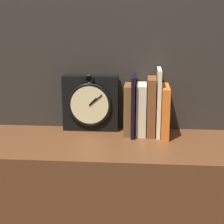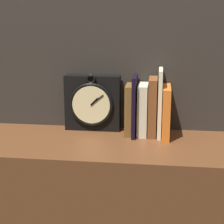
{
  "view_description": "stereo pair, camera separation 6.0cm",
  "coord_description": "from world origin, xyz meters",
  "px_view_note": "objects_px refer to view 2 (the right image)",
  "views": [
    {
      "loc": [
        0.11,
        -1.3,
        1.19
      ],
      "look_at": [
        0.0,
        0.0,
        0.86
      ],
      "focal_mm": 60.0,
      "sensor_mm": 36.0,
      "label": 1
    },
    {
      "loc": [
        0.17,
        -1.29,
        1.19
      ],
      "look_at": [
        0.0,
        0.0,
        0.86
      ],
      "focal_mm": 60.0,
      "sensor_mm": 36.0,
      "label": 2
    }
  ],
  "objects_px": {
    "book_slot4_cream": "(160,103)",
    "clock": "(92,103)",
    "book_slot5_orange": "(166,112)",
    "book_slot1_black": "(135,106)",
    "book_slot0_brown": "(129,109)",
    "book_slot2_cream": "(143,110)",
    "book_slot3_brown": "(153,107)"
  },
  "relations": [
    {
      "from": "book_slot4_cream",
      "to": "clock",
      "type": "bearing_deg",
      "value": 172.26
    },
    {
      "from": "book_slot4_cream",
      "to": "book_slot5_orange",
      "type": "xyz_separation_m",
      "value": [
        0.02,
        -0.01,
        -0.03
      ]
    },
    {
      "from": "book_slot1_black",
      "to": "book_slot4_cream",
      "type": "xyz_separation_m",
      "value": [
        0.1,
        0.0,
        0.01
      ]
    },
    {
      "from": "clock",
      "to": "book_slot0_brown",
      "type": "height_order",
      "value": "clock"
    },
    {
      "from": "book_slot0_brown",
      "to": "book_slot2_cream",
      "type": "bearing_deg",
      "value": -1.85
    },
    {
      "from": "book_slot2_cream",
      "to": "book_slot4_cream",
      "type": "xyz_separation_m",
      "value": [
        0.07,
        -0.01,
        0.03
      ]
    },
    {
      "from": "book_slot1_black",
      "to": "book_slot3_brown",
      "type": "relative_size",
      "value": 1.04
    },
    {
      "from": "book_slot0_brown",
      "to": "book_slot1_black",
      "type": "relative_size",
      "value": 0.84
    },
    {
      "from": "book_slot2_cream",
      "to": "book_slot3_brown",
      "type": "height_order",
      "value": "book_slot3_brown"
    },
    {
      "from": "book_slot0_brown",
      "to": "book_slot3_brown",
      "type": "height_order",
      "value": "book_slot3_brown"
    },
    {
      "from": "clock",
      "to": "book_slot1_black",
      "type": "height_order",
      "value": "same"
    },
    {
      "from": "book_slot0_brown",
      "to": "book_slot5_orange",
      "type": "relative_size",
      "value": 1.0
    },
    {
      "from": "book_slot3_brown",
      "to": "book_slot5_orange",
      "type": "relative_size",
      "value": 1.15
    },
    {
      "from": "book_slot0_brown",
      "to": "book_slot2_cream",
      "type": "height_order",
      "value": "book_slot2_cream"
    },
    {
      "from": "book_slot1_black",
      "to": "book_slot3_brown",
      "type": "distance_m",
      "value": 0.07
    },
    {
      "from": "book_slot4_cream",
      "to": "book_slot5_orange",
      "type": "relative_size",
      "value": 1.33
    },
    {
      "from": "book_slot1_black",
      "to": "book_slot2_cream",
      "type": "xyz_separation_m",
      "value": [
        0.03,
        0.01,
        -0.02
      ]
    },
    {
      "from": "book_slot1_black",
      "to": "book_slot5_orange",
      "type": "relative_size",
      "value": 1.19
    },
    {
      "from": "clock",
      "to": "book_slot2_cream",
      "type": "height_order",
      "value": "clock"
    },
    {
      "from": "book_slot2_cream",
      "to": "book_slot5_orange",
      "type": "distance_m",
      "value": 0.09
    },
    {
      "from": "clock",
      "to": "book_slot3_brown",
      "type": "relative_size",
      "value": 1.04
    },
    {
      "from": "book_slot0_brown",
      "to": "book_slot2_cream",
      "type": "relative_size",
      "value": 0.98
    },
    {
      "from": "book_slot0_brown",
      "to": "book_slot4_cream",
      "type": "distance_m",
      "value": 0.12
    },
    {
      "from": "book_slot4_cream",
      "to": "book_slot5_orange",
      "type": "height_order",
      "value": "book_slot4_cream"
    },
    {
      "from": "clock",
      "to": "book_slot4_cream",
      "type": "xyz_separation_m",
      "value": [
        0.27,
        -0.04,
        0.02
      ]
    },
    {
      "from": "book_slot0_brown",
      "to": "book_slot4_cream",
      "type": "xyz_separation_m",
      "value": [
        0.12,
        -0.01,
        0.03
      ]
    },
    {
      "from": "book_slot4_cream",
      "to": "book_slot0_brown",
      "type": "bearing_deg",
      "value": 175.99
    },
    {
      "from": "book_slot2_cream",
      "to": "book_slot3_brown",
      "type": "xyz_separation_m",
      "value": [
        0.04,
        -0.0,
        0.01
      ]
    },
    {
      "from": "book_slot5_orange",
      "to": "book_slot3_brown",
      "type": "bearing_deg",
      "value": 162.52
    },
    {
      "from": "book_slot0_brown",
      "to": "book_slot5_orange",
      "type": "distance_m",
      "value": 0.14
    },
    {
      "from": "book_slot1_black",
      "to": "book_slot5_orange",
      "type": "bearing_deg",
      "value": -3.63
    },
    {
      "from": "book_slot5_orange",
      "to": "clock",
      "type": "bearing_deg",
      "value": 170.68
    }
  ]
}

